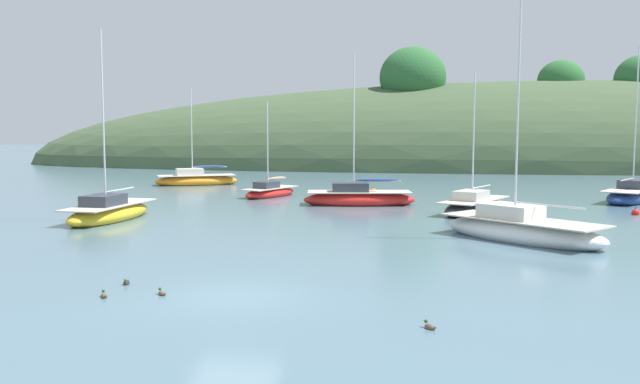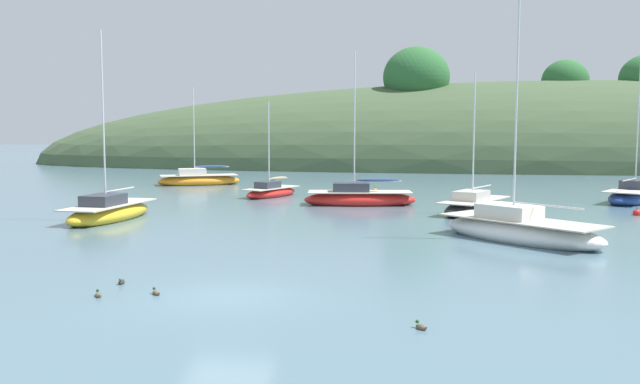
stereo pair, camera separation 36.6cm
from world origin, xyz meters
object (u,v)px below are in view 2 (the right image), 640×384
(sailboat_navy_dinghy, at_px, (359,198))
(sailboat_black_sloop, at_px, (198,180))
(duck_lone_left, at_px, (98,295))
(sailboat_white_near, at_px, (634,196))
(duck_lone_right, at_px, (121,282))
(duck_straggler, at_px, (421,327))
(mooring_buoy_inner, at_px, (375,191))
(sailboat_blue_center, at_px, (474,206))
(mooring_buoy_channel, at_px, (637,213))
(duck_trailing, at_px, (156,293))
(sailboat_orange_cutter, at_px, (109,212))
(sailboat_grey_yawl, at_px, (271,192))
(sailboat_teal_outer, at_px, (519,230))

(sailboat_navy_dinghy, xyz_separation_m, sailboat_black_sloop, (-15.50, 14.02, -0.00))
(sailboat_black_sloop, xyz_separation_m, duck_lone_left, (9.77, -38.74, -0.39))
(sailboat_navy_dinghy, relative_size, sailboat_white_near, 0.94)
(duck_lone_right, relative_size, duck_straggler, 1.13)
(sailboat_white_near, bearing_deg, mooring_buoy_inner, 165.38)
(sailboat_blue_center, distance_m, sailboat_white_near, 13.64)
(sailboat_blue_center, bearing_deg, mooring_buoy_channel, 1.50)
(mooring_buoy_inner, bearing_deg, duck_lone_right, -101.24)
(duck_lone_right, relative_size, duck_trailing, 1.16)
(mooring_buoy_inner, bearing_deg, duck_straggler, -85.26)
(sailboat_orange_cutter, xyz_separation_m, sailboat_blue_center, (19.93, 5.64, -0.03))
(mooring_buoy_inner, bearing_deg, sailboat_blue_center, -62.21)
(sailboat_white_near, xyz_separation_m, duck_lone_right, (-24.12, -27.29, -0.39))
(sailboat_black_sloop, height_order, sailboat_white_near, sailboat_white_near)
(sailboat_black_sloop, xyz_separation_m, mooring_buoy_inner, (16.08, -5.18, -0.32))
(sailboat_black_sloop, relative_size, mooring_buoy_channel, 16.55)
(duck_trailing, bearing_deg, sailboat_navy_dinghy, 80.27)
(sailboat_grey_yawl, height_order, duck_trailing, sailboat_grey_yawl)
(mooring_buoy_inner, bearing_deg, sailboat_grey_yawl, -149.71)
(mooring_buoy_inner, relative_size, duck_trailing, 1.47)
(sailboat_black_sloop, bearing_deg, sailboat_white_near, -16.17)
(sailboat_grey_yawl, height_order, mooring_buoy_channel, sailboat_grey_yawl)
(sailboat_blue_center, height_order, duck_lone_left, sailboat_blue_center)
(sailboat_orange_cutter, height_order, sailboat_teal_outer, sailboat_teal_outer)
(mooring_buoy_channel, bearing_deg, sailboat_white_near, 73.42)
(sailboat_white_near, distance_m, sailboat_grey_yawl, 25.18)
(duck_lone_left, bearing_deg, sailboat_navy_dinghy, 76.97)
(sailboat_blue_center, bearing_deg, sailboat_teal_outer, -83.94)
(sailboat_white_near, relative_size, sailboat_grey_yawl, 1.52)
(sailboat_black_sloop, relative_size, sailboat_grey_yawl, 1.25)
(duck_trailing, xyz_separation_m, duck_straggler, (7.68, -2.35, 0.00))
(sailboat_navy_dinghy, height_order, sailboat_orange_cutter, sailboat_orange_cutter)
(mooring_buoy_channel, height_order, duck_lone_left, mooring_buoy_channel)
(sailboat_black_sloop, distance_m, sailboat_white_near, 35.25)
(duck_lone_right, bearing_deg, sailboat_blue_center, 56.98)
(sailboat_black_sloop, height_order, duck_lone_right, sailboat_black_sloop)
(duck_lone_right, bearing_deg, sailboat_navy_dinghy, 75.99)
(sailboat_orange_cutter, relative_size, mooring_buoy_inner, 19.20)
(sailboat_blue_center, distance_m, sailboat_grey_yawl, 15.96)
(duck_straggler, bearing_deg, duck_lone_left, 168.56)
(sailboat_teal_outer, bearing_deg, duck_lone_left, -139.55)
(mooring_buoy_channel, bearing_deg, sailboat_teal_outer, -129.57)
(sailboat_navy_dinghy, height_order, sailboat_teal_outer, sailboat_teal_outer)
(sailboat_navy_dinghy, relative_size, sailboat_blue_center, 1.21)
(sailboat_blue_center, relative_size, sailboat_grey_yawl, 1.18)
(sailboat_navy_dinghy, height_order, sailboat_black_sloop, sailboat_navy_dinghy)
(sailboat_grey_yawl, bearing_deg, mooring_buoy_channel, -18.46)
(sailboat_white_near, distance_m, duck_lone_right, 36.42)
(sailboat_teal_outer, height_order, duck_lone_left, sailboat_teal_outer)
(sailboat_black_sloop, relative_size, duck_trailing, 24.29)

